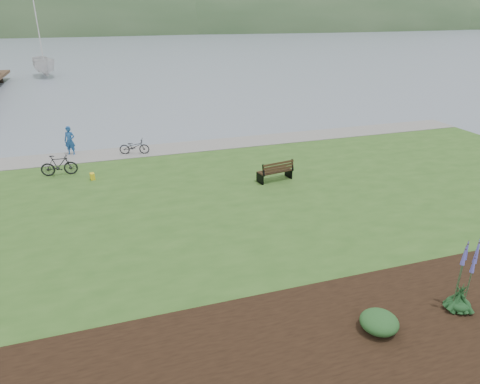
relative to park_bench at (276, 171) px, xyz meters
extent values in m
plane|color=slate|center=(-1.46, -0.35, -0.90)|extent=(600.00, 600.00, 0.00)
cube|color=#315C20|center=(-1.46, -2.35, -0.70)|extent=(34.00, 20.00, 0.40)
cube|color=gray|center=(-1.46, 6.55, -0.49)|extent=(34.00, 2.20, 0.03)
cube|color=black|center=(1.54, -10.15, -0.48)|extent=(24.00, 4.40, 0.04)
cube|color=black|center=(-0.02, 0.11, -0.05)|extent=(1.70, 0.85, 0.05)
cube|color=black|center=(0.04, -0.19, 0.26)|extent=(1.63, 0.45, 0.51)
cube|color=black|center=(-0.80, -0.04, -0.28)|extent=(0.16, 0.56, 0.45)
cube|color=black|center=(0.76, 0.25, -0.28)|extent=(0.16, 0.56, 0.45)
imported|color=#1F5091|center=(-9.18, 7.15, 0.43)|extent=(0.81, 0.69, 1.87)
imported|color=black|center=(-5.86, 6.20, -0.08)|extent=(0.95, 1.72, 0.85)
imported|color=black|center=(-9.60, 3.93, 0.00)|extent=(0.60, 1.71, 1.01)
imported|color=silver|center=(-13.45, 43.59, -0.90)|extent=(13.23, 13.38, 29.20)
cube|color=yellow|center=(-8.12, 2.85, -0.35)|extent=(0.24, 0.32, 0.31)
ellipsoid|color=#15391C|center=(0.99, -10.16, -0.31)|extent=(0.62, 0.62, 0.31)
cone|color=#4C49AB|center=(0.99, -10.16, 0.84)|extent=(0.36, 0.36, 1.98)
ellipsoid|color=#1E4C21|center=(-1.50, -10.21, -0.23)|extent=(0.95, 0.95, 0.48)
camera|label=1|loc=(-7.36, -17.13, 6.82)|focal=32.00mm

